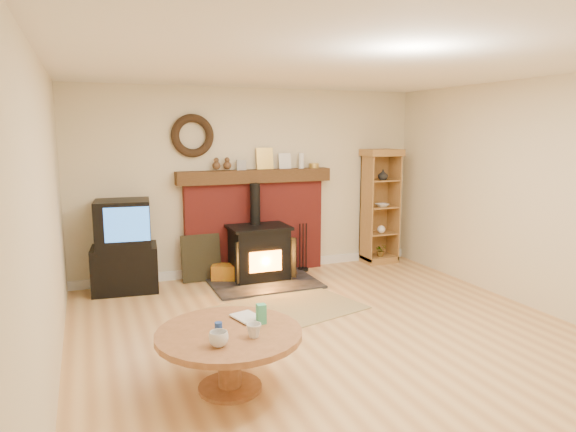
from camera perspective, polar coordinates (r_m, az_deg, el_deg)
name	(u,v)px	position (r m, az deg, el deg)	size (l,w,h in m)	color
ground	(342,343)	(5.12, 6.01, -13.82)	(5.50, 5.50, 0.00)	tan
room_shell	(339,164)	(4.79, 5.65, 5.81)	(5.02, 5.52, 2.61)	beige
chimney_breast	(255,218)	(7.27, -3.66, -0.17)	(2.20, 0.22, 1.78)	maroon
wood_stove	(260,254)	(6.97, -3.17, -4.25)	(1.40, 1.00, 1.31)	black
area_rug	(287,309)	(5.96, -0.14, -10.26)	(1.62, 1.11, 0.01)	brown
tv_unit	(124,248)	(6.79, -17.74, -3.40)	(0.85, 0.63, 1.17)	black
curio_cabinet	(379,206)	(7.98, 10.13, 1.10)	(0.56, 0.40, 1.74)	olive
firelog_box	(226,273)	(7.03, -6.92, -6.31)	(0.36, 0.23, 0.23)	gold
leaning_painting	(201,258)	(7.05, -9.62, -4.61)	(0.53, 0.03, 0.64)	black
fire_tools	(303,262)	(7.49, 1.67, -5.10)	(0.16, 0.16, 0.70)	black
coffee_table	(230,342)	(4.13, -6.50, -13.76)	(1.14, 1.14, 0.64)	brown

